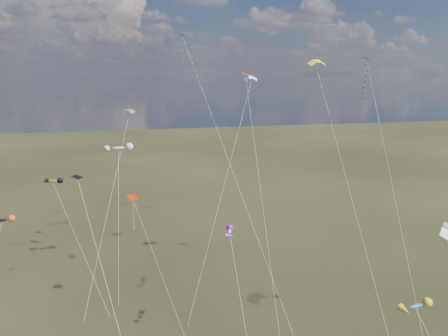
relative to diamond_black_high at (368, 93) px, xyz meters
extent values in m
cube|color=black|center=(0.31, 1.56, 4.71)|extent=(1.10, 1.13, 0.40)
cylinder|color=silver|center=(-2.09, -10.56, -11.61)|extent=(4.83, 24.27, 32.66)
cube|color=#0D1544|center=(-24.16, 11.64, 8.23)|extent=(1.22, 1.22, 0.41)
cylinder|color=silver|center=(-19.79, -2.79, -9.85)|extent=(8.75, 28.89, 36.18)
cube|color=black|center=(-37.68, -9.13, -7.49)|extent=(1.15, 1.16, 0.27)
cylinder|color=silver|center=(-34.84, -15.26, -17.71)|extent=(5.69, 12.30, 20.46)
cube|color=#C31B00|center=(-32.47, -0.62, -12.59)|extent=(1.43, 1.40, 0.51)
cylinder|color=silver|center=(-29.82, -4.79, -20.26)|extent=(5.34, 8.39, 15.35)
cube|color=#C73604|center=(-16.63, 3.57, 2.56)|extent=(1.02, 1.00, 0.27)
cylinder|color=silver|center=(-17.19, -6.49, -12.69)|extent=(1.14, 20.15, 30.50)
cylinder|color=silver|center=(-7.00, -9.69, -11.78)|extent=(1.71, 26.43, 32.31)
cylinder|color=silver|center=(-20.25, 1.85, -12.92)|extent=(12.88, 17.04, 30.03)
cube|color=#332316|center=(-26.67, -6.66, -27.87)|extent=(0.10, 0.10, 0.12)
cylinder|color=silver|center=(-35.92, 4.77, -15.34)|extent=(6.85, 16.04, 25.20)
cube|color=#332316|center=(-39.33, -3.24, -27.87)|extent=(0.10, 0.10, 0.12)
ellipsoid|color=black|center=(-50.20, 7.00, -16.96)|extent=(2.88, 1.54, 1.07)
ellipsoid|color=#D06019|center=(-43.04, 6.34, -11.65)|extent=(2.69, 1.85, 0.92)
cylinder|color=silver|center=(-39.52, 1.80, -19.79)|extent=(7.07, 9.11, 16.30)
cube|color=#332316|center=(-36.00, -2.74, -27.87)|extent=(0.10, 0.10, 0.12)
ellipsoid|color=silver|center=(-22.15, -10.13, -14.32)|extent=(1.29, 2.30, 0.78)
cylinder|color=silver|center=(-22.07, -15.75, -21.13)|extent=(0.17, 11.26, 13.62)
ellipsoid|color=red|center=(-34.30, 11.85, -8.42)|extent=(3.80, 1.67, 1.35)
cylinder|color=silver|center=(-34.68, 5.75, -18.18)|extent=(0.80, 12.21, 19.52)
cube|color=#332316|center=(-35.07, -0.34, -27.87)|extent=(0.10, 0.10, 0.12)
ellipsoid|color=#1F59AB|center=(-11.19, -26.47, -15.03)|extent=(2.61, 1.19, 0.85)
camera|label=1|loc=(-31.99, -50.15, 2.54)|focal=32.00mm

